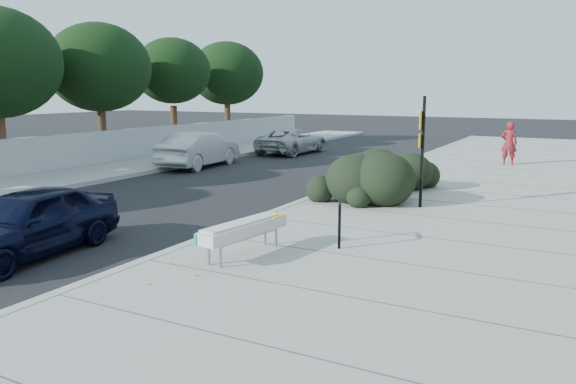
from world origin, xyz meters
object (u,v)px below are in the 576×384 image
object	(u,v)px
wagon_silver	(199,149)
suv_silver	(292,141)
pedestrian	(509,143)
bench	(244,229)
sign_post	(422,146)
sedan_navy	(27,222)
bike_rack	(340,219)

from	to	relation	value
wagon_silver	suv_silver	size ratio (longest dim) A/B	0.98
wagon_silver	pedestrian	size ratio (longest dim) A/B	2.52
bench	sign_post	bearing A→B (deg)	81.80
sedan_navy	pedestrian	bearing A→B (deg)	63.15
bench	pedestrian	bearing A→B (deg)	88.68
sign_post	sedan_navy	distance (m)	9.48
bike_rack	pedestrian	bearing A→B (deg)	62.28
sign_post	wagon_silver	world-z (taller)	sign_post
sedan_navy	suv_silver	distance (m)	18.91
bike_rack	sedan_navy	bearing A→B (deg)	-171.85
bike_rack	suv_silver	xyz separation A→B (m)	(-9.20, 15.38, -0.04)
sedan_navy	bench	bearing A→B (deg)	15.12
sedan_navy	wagon_silver	bearing A→B (deg)	105.85
wagon_silver	sign_post	bearing A→B (deg)	151.28
bench	pedestrian	size ratio (longest dim) A/B	1.20
pedestrian	bike_rack	bearing A→B (deg)	74.76
sedan_navy	suv_silver	xyz separation A→B (m)	(-3.96, 18.50, -0.04)
sedan_navy	pedestrian	distance (m)	19.00
bench	wagon_silver	bearing A→B (deg)	138.29
sign_post	sedan_navy	world-z (taller)	sign_post
bench	sedan_navy	world-z (taller)	sedan_navy
pedestrian	bench	bearing A→B (deg)	70.83
sign_post	suv_silver	xyz separation A→B (m)	(-9.62, 10.98, -1.15)
wagon_silver	sedan_navy	bearing A→B (deg)	106.87
bench	wagon_silver	size ratio (longest dim) A/B	0.48
bike_rack	bench	bearing A→B (deg)	-152.24
suv_silver	pedestrian	bearing A→B (deg)	178.05
sign_post	wagon_silver	size ratio (longest dim) A/B	0.65
suv_silver	sign_post	bearing A→B (deg)	132.90
bench	sedan_navy	bearing A→B (deg)	-150.50
bike_rack	sedan_navy	size ratio (longest dim) A/B	0.22
sign_post	suv_silver	distance (m)	14.64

